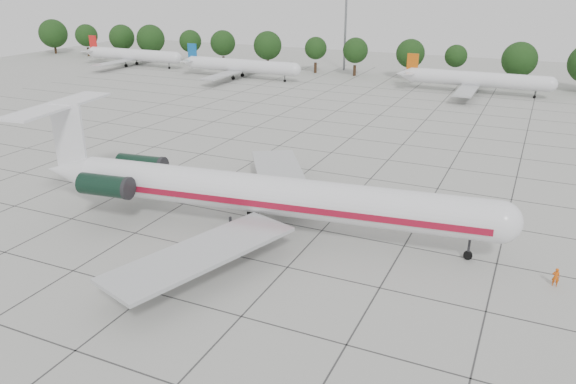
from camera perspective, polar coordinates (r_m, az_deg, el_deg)
name	(u,v)px	position (r m, az deg, el deg)	size (l,w,h in m)	color
ground	(322,230)	(54.25, 3.48, -3.92)	(260.00, 260.00, 0.00)	#A9AAA2
apron_joints	(368,181)	(67.41, 8.13, 1.07)	(170.00, 170.00, 0.02)	#383838
main_airliner	(248,192)	(52.96, -4.05, 0.00)	(46.85, 36.65, 11.01)	silver
ground_crew	(556,277)	(49.42, 25.55, -7.80)	(0.57, 0.38, 1.57)	#D4500C
bg_airliner_a	(133,55)	(158.34, -15.48, 13.26)	(28.24, 27.20, 7.40)	silver
bg_airliner_b	(241,66)	(134.83, -4.84, 12.64)	(28.24, 27.20, 7.40)	silver
bg_airliner_c	(476,79)	(122.82, 18.57, 10.78)	(28.24, 27.20, 7.40)	silver
tree_line	(410,54)	(135.18, 12.33, 13.58)	(249.86, 8.44, 10.22)	#332114
floodlight_mast	(346,12)	(146.08, 5.91, 17.76)	(1.60, 1.60, 25.45)	slate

